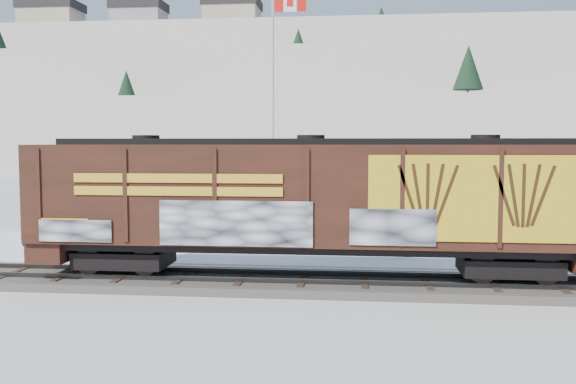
# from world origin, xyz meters

# --- Properties ---
(ground) EXTENTS (500.00, 500.00, 0.00)m
(ground) POSITION_xyz_m (0.00, 0.00, 0.00)
(ground) COLOR white
(ground) RESTS_ON ground
(rail_track) EXTENTS (50.00, 3.40, 0.43)m
(rail_track) POSITION_xyz_m (0.00, 0.00, 0.15)
(rail_track) COLOR #59544C
(rail_track) RESTS_ON ground
(parking_strip) EXTENTS (40.00, 8.00, 0.03)m
(parking_strip) POSITION_xyz_m (0.00, 7.50, 0.01)
(parking_strip) COLOR white
(parking_strip) RESTS_ON ground
(hillside) EXTENTS (360.00, 110.00, 93.00)m
(hillside) POSITION_xyz_m (-0.05, 139.79, 14.37)
(hillside) COLOR white
(hillside) RESTS_ON ground
(hopper_railcar) EXTENTS (18.30, 3.06, 4.46)m
(hopper_railcar) POSITION_xyz_m (2.24, -0.01, 2.92)
(hopper_railcar) COLOR black
(hopper_railcar) RESTS_ON rail_track
(flagpole) EXTENTS (2.30, 0.90, 13.13)m
(flagpole) POSITION_xyz_m (-0.86, 14.90, 4.97)
(flagpole) COLOR silver
(flagpole) RESTS_ON ground
(car_silver) EXTENTS (5.05, 2.33, 1.68)m
(car_silver) POSITION_xyz_m (-7.09, 6.19, 0.87)
(car_silver) COLOR silver
(car_silver) RESTS_ON parking_strip
(car_white) EXTENTS (4.68, 1.86, 1.52)m
(car_white) POSITION_xyz_m (-0.92, 8.26, 0.79)
(car_white) COLOR white
(car_white) RESTS_ON parking_strip
(car_dark) EXTENTS (5.42, 3.78, 1.46)m
(car_dark) POSITION_xyz_m (4.15, 7.39, 0.76)
(car_dark) COLOR #21242A
(car_dark) RESTS_ON parking_strip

